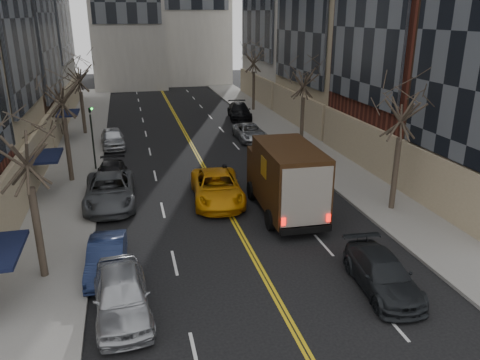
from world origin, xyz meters
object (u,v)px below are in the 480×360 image
Objects in this scene: observer_sedan at (382,274)px; taxi at (217,188)px; pedestrian at (225,177)px; ups_truck at (285,179)px.

observer_sedan is 11.53m from taxi.
taxi is 1.95m from pedestrian.
ups_truck is at bearing 104.25° from observer_sedan.
pedestrian reaches higher than observer_sedan.
taxi reaches higher than observer_sedan.
pedestrian is at bearing 68.31° from taxi.
ups_truck is 5.05m from pedestrian.
pedestrian is (0.87, 1.75, 0.00)m from taxi.
observer_sedan is (1.28, -8.04, -1.28)m from ups_truck.
pedestrian is at bearing 111.60° from observer_sedan.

